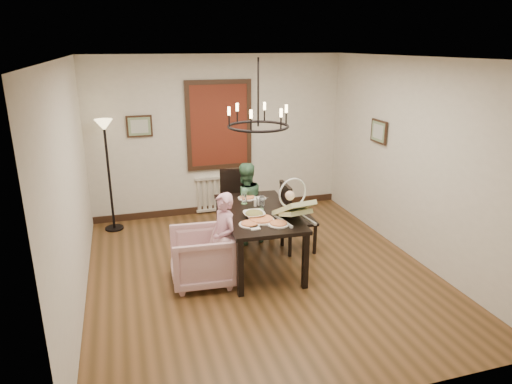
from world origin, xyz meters
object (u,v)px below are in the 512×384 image
chair_far (235,205)px  chair_right (299,217)px  floor_lamp (109,177)px  elderly_woman (224,247)px  armchair (201,257)px  baby_bouncer (294,206)px  drinking_glass (262,202)px  seated_man (245,210)px  dining_table (258,217)px

chair_far → chair_right: (0.79, -0.76, -0.01)m
floor_lamp → elderly_woman: bearing=-59.1°
armchair → elderly_woman: elderly_woman is taller
chair_far → baby_bouncer: bearing=-57.8°
chair_far → elderly_woman: bearing=-92.9°
armchair → baby_bouncer: size_ratio=1.35×
armchair → drinking_glass: 1.14m
elderly_woman → drinking_glass: 0.90m
floor_lamp → baby_bouncer: bearing=-45.9°
chair_far → drinking_glass: 0.98m
chair_far → elderly_woman: 1.49m
chair_right → seated_man: (-0.69, 0.50, -0.00)m
chair_far → seated_man: chair_far is taller
baby_bouncer → floor_lamp: bearing=125.6°
dining_table → elderly_woman: size_ratio=1.72×
baby_bouncer → drinking_glass: 0.62m
armchair → floor_lamp: bearing=-149.5°
chair_right → elderly_woman: (-1.28, -0.65, -0.03)m
drinking_glass → dining_table: bearing=-128.8°
chair_right → floor_lamp: floor_lamp is taller
dining_table → drinking_glass: drinking_glass is taller
seated_man → chair_far: bearing=-77.9°
seated_man → baby_bouncer: bearing=95.0°
chair_right → drinking_glass: chair_right is taller
chair_far → floor_lamp: 2.09m
chair_right → floor_lamp: bearing=61.2°
dining_table → armchair: size_ratio=2.22×
chair_right → seated_man: chair_right is taller
chair_right → drinking_glass: 0.72m
elderly_woman → seated_man: size_ratio=0.96×
drinking_glass → floor_lamp: bearing=138.5°
chair_right → baby_bouncer: size_ratio=1.83×
seated_man → baby_bouncer: (0.32, -1.22, 0.45)m
elderly_woman → baby_bouncer: 1.03m
chair_right → seated_man: 0.85m
dining_table → chair_far: size_ratio=1.61×
chair_far → drinking_glass: size_ratio=6.94×
floor_lamp → chair_far: bearing=-25.4°
chair_right → chair_far: bearing=49.0°
drinking_glass → seated_man: bearing=95.7°
elderly_woman → armchair: bearing=-126.9°
elderly_woman → baby_bouncer: baby_bouncer is taller
chair_far → chair_right: chair_far is taller
chair_right → armchair: size_ratio=1.35×
chair_right → baby_bouncer: bearing=155.6°
baby_bouncer → chair_right: bearing=54.1°
chair_far → seated_man: 0.27m
seated_man → chair_right: bearing=134.0°
baby_bouncer → chair_far: bearing=97.3°
chair_right → armchair: 1.66m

